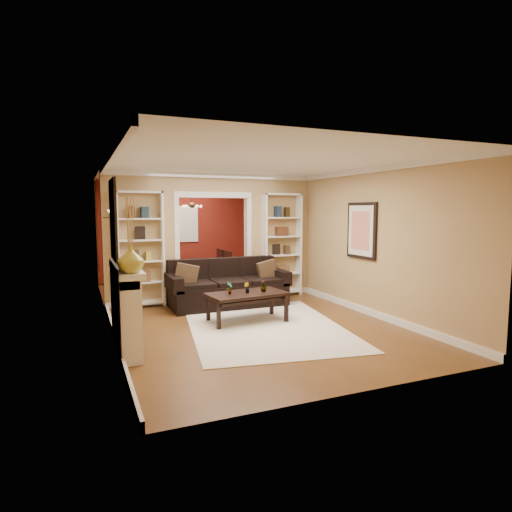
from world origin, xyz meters
name	(u,v)px	position (x,y,z in m)	size (l,w,h in m)	color
floor	(232,311)	(0.00, 0.00, 0.00)	(8.00, 8.00, 0.00)	brown
ceiling	(231,168)	(0.00, 0.00, 2.70)	(8.00, 8.00, 0.00)	white
wall_back	(183,231)	(0.00, 4.00, 1.35)	(8.00, 8.00, 0.00)	tan
wall_front	(361,267)	(0.00, -4.00, 1.35)	(8.00, 8.00, 0.00)	tan
wall_left	(106,245)	(-2.25, 0.00, 1.35)	(8.00, 8.00, 0.00)	tan
wall_right	(333,238)	(2.25, 0.00, 1.35)	(8.00, 8.00, 0.00)	tan
partition_wall	(213,237)	(0.00, 1.20, 1.35)	(4.50, 0.15, 2.70)	tan
red_back_panel	(184,232)	(0.00, 3.97, 1.32)	(4.44, 0.04, 2.64)	maroon
dining_window	(184,224)	(0.00, 3.93, 1.55)	(0.78, 0.03, 0.98)	#8CA5CC
area_rug	(265,326)	(0.13, -1.25, 0.01)	(2.45, 3.43, 0.01)	white
sofa	(228,283)	(0.07, 0.45, 0.47)	(2.40, 1.04, 0.94)	black
pillow_left	(186,276)	(-0.78, 0.43, 0.67)	(0.43, 0.12, 0.43)	brown
pillow_right	(267,271)	(0.93, 0.43, 0.66)	(0.40, 0.11, 0.40)	brown
coffee_table	(247,307)	(-0.02, -0.84, 0.25)	(1.34, 0.73, 0.51)	black
plant_left	(230,288)	(-0.33, -0.84, 0.61)	(0.11, 0.07, 0.21)	#336626
plant_center	(247,288)	(-0.02, -0.84, 0.60)	(0.10, 0.08, 0.18)	#336626
plant_right	(263,286)	(0.29, -0.84, 0.61)	(0.11, 0.11, 0.20)	#336626
bookshelf_left	(140,250)	(-1.55, 1.03, 1.15)	(0.90, 0.30, 2.30)	white
bookshelf_right	(281,245)	(1.55, 1.03, 1.15)	(0.90, 0.30, 2.30)	white
fireplace	(127,307)	(-2.09, -1.50, 0.58)	(0.32, 1.70, 1.16)	white
vase	(131,259)	(-2.09, -2.20, 1.33)	(0.32, 0.32, 0.34)	#A9A136
mirror	(113,220)	(-2.23, -1.50, 1.80)	(0.03, 0.95, 1.10)	silver
wall_sconce	(109,216)	(-2.15, 0.55, 1.83)	(0.18, 0.18, 0.22)	#FFE0A5
framed_art	(361,231)	(2.21, -1.00, 1.55)	(0.04, 0.85, 1.05)	black
dining_table	(193,277)	(-0.07, 2.72, 0.26)	(0.83, 1.48, 0.52)	black
dining_chair_nw	(174,272)	(-0.62, 2.42, 0.46)	(0.45, 0.45, 0.92)	black
dining_chair_ne	(218,269)	(0.48, 2.42, 0.48)	(0.47, 0.47, 0.95)	black
dining_chair_sw	(169,272)	(-0.62, 3.02, 0.38)	(0.38, 0.38, 0.76)	black
dining_chair_se	(211,266)	(0.48, 3.02, 0.47)	(0.47, 0.47, 0.95)	black
chandelier	(195,206)	(0.00, 2.70, 2.02)	(0.50, 0.50, 0.30)	#3E311C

